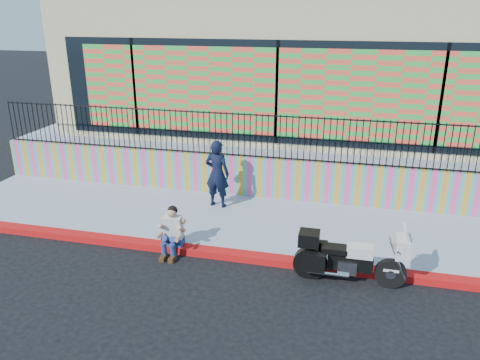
% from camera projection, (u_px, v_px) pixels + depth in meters
% --- Properties ---
extents(ground, '(90.00, 90.00, 0.00)m').
position_uv_depth(ground, '(241.00, 259.00, 9.95)').
color(ground, black).
rests_on(ground, ground).
extents(red_curb, '(16.00, 0.30, 0.15)m').
position_uv_depth(red_curb, '(241.00, 256.00, 9.92)').
color(red_curb, '#A40E0B').
rests_on(red_curb, ground).
extents(sidewalk, '(16.00, 3.00, 0.15)m').
position_uv_depth(sidewalk, '(257.00, 223.00, 11.43)').
color(sidewalk, '#9196AE').
rests_on(sidewalk, ground).
extents(mural_wall, '(16.00, 0.20, 1.10)m').
position_uv_depth(mural_wall, '(269.00, 178.00, 12.67)').
color(mural_wall, '#FC428D').
rests_on(mural_wall, sidewalk).
extents(metal_fence, '(15.80, 0.04, 1.20)m').
position_uv_depth(metal_fence, '(270.00, 137.00, 12.27)').
color(metal_fence, black).
rests_on(metal_fence, mural_wall).
extents(elevated_platform, '(16.00, 10.00, 1.25)m').
position_uv_depth(elevated_platform, '(294.00, 134.00, 17.35)').
color(elevated_platform, '#9196AE').
rests_on(elevated_platform, ground).
extents(storefront_building, '(14.00, 8.06, 4.00)m').
position_uv_depth(storefront_building, '(296.00, 63.00, 16.25)').
color(storefront_building, '#CDB788').
rests_on(storefront_building, elevated_platform).
extents(police_motorcycle, '(2.11, 0.70, 1.31)m').
position_uv_depth(police_motorcycle, '(348.00, 257.00, 8.95)').
color(police_motorcycle, black).
rests_on(police_motorcycle, ground).
extents(police_officer, '(0.69, 0.50, 1.77)m').
position_uv_depth(police_officer, '(217.00, 174.00, 11.98)').
color(police_officer, black).
rests_on(police_officer, sidewalk).
extents(seated_man, '(0.54, 0.71, 1.06)m').
position_uv_depth(seated_man, '(171.00, 236.00, 9.98)').
color(seated_man, navy).
rests_on(seated_man, ground).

